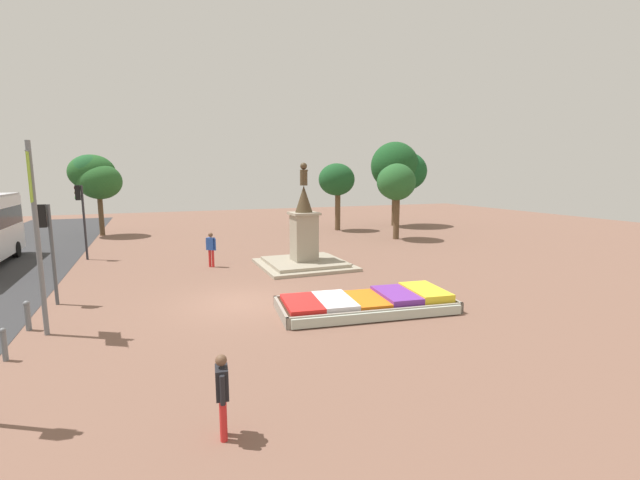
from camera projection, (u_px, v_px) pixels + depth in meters
ground_plane at (242, 303)px, 15.70m from camera, size 82.59×82.59×0.00m
flower_planter at (369, 303)px, 14.83m from camera, size 6.35×3.29×0.62m
statue_monument at (304, 246)px, 21.77m from camera, size 4.44×4.44×5.24m
traffic_light_mid_block at (47, 235)px, 15.09m from camera, size 0.41×0.30×3.64m
traffic_light_far_corner at (81, 208)px, 23.16m from camera, size 0.41×0.29×4.09m
banner_pole at (36, 228)px, 12.12m from camera, size 0.17×1.30×5.61m
pedestrian_with_handbag at (222, 391)px, 7.54m from camera, size 0.26×0.57×1.58m
pedestrian_near_planter at (211, 247)px, 21.60m from camera, size 0.46×0.41×1.77m
kerb_bollard_mid_a at (4, 344)px, 10.78m from camera, size 0.14×0.14×0.87m
kerb_bollard_mid_b at (27, 315)px, 12.88m from camera, size 0.18×0.18×0.92m
park_tree_far_left at (396, 183)px, 30.22m from camera, size 2.82×3.02×5.41m
park_tree_behind_statue at (336, 181)px, 35.18m from camera, size 3.04×2.69×5.55m
park_tree_far_right at (94, 176)px, 31.81m from camera, size 3.73×3.76×6.12m
park_tree_street_side at (399, 168)px, 38.03m from camera, size 5.37×4.21×7.48m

